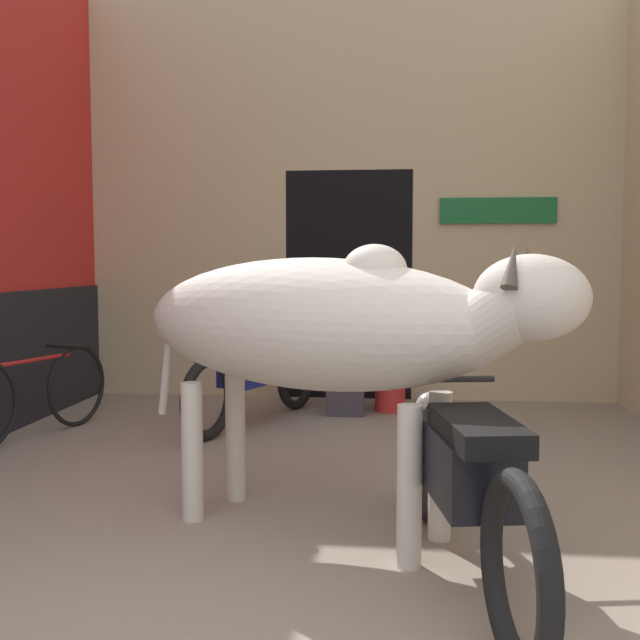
# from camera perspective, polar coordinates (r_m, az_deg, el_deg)

# --- Properties ---
(wall_back_with_doorway) EXTENTS (5.05, 0.93, 3.88)m
(wall_back_with_doorway) POSITION_cam_1_polar(r_m,az_deg,el_deg) (7.43, 2.33, 6.96)
(wall_back_with_doorway) COLOR #C6B289
(wall_back_with_doorway) RESTS_ON ground_plane
(cow) EXTENTS (2.27, 1.39, 1.42)m
(cow) POSITION_cam_1_polar(r_m,az_deg,el_deg) (3.59, 0.62, -0.47)
(cow) COLOR beige
(cow) RESTS_ON ground_plane
(motorcycle_near) EXTENTS (0.60, 2.05, 0.77)m
(motorcycle_near) POSITION_cam_1_polar(r_m,az_deg,el_deg) (3.21, 10.84, -11.53)
(motorcycle_near) COLOR black
(motorcycle_near) RESTS_ON ground_plane
(motorcycle_far) EXTENTS (0.87, 1.85, 0.74)m
(motorcycle_far) POSITION_cam_1_polar(r_m,az_deg,el_deg) (6.14, -4.87, -3.97)
(motorcycle_far) COLOR black
(motorcycle_far) RESTS_ON ground_plane
(bicycle) EXTENTS (0.58, 1.55, 0.67)m
(bicycle) POSITION_cam_1_polar(r_m,az_deg,el_deg) (5.99, -20.99, -5.29)
(bicycle) COLOR black
(bicycle) RESTS_ON ground_plane
(shopkeeper_seated) EXTENTS (0.46, 0.34, 1.27)m
(shopkeeper_seated) POSITION_cam_1_polar(r_m,az_deg,el_deg) (6.50, 2.03, -1.36)
(shopkeeper_seated) COLOR #3D3842
(shopkeeper_seated) RESTS_ON ground_plane
(plastic_stool) EXTENTS (0.38, 0.38, 0.44)m
(plastic_stool) POSITION_cam_1_polar(r_m,az_deg,el_deg) (6.66, 5.36, -4.91)
(plastic_stool) COLOR red
(plastic_stool) RESTS_ON ground_plane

